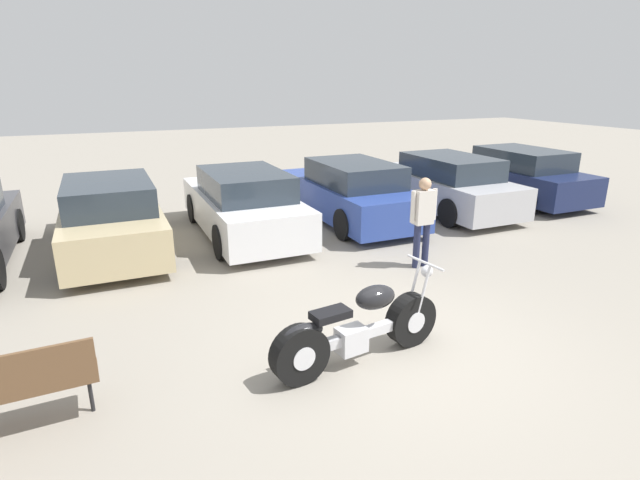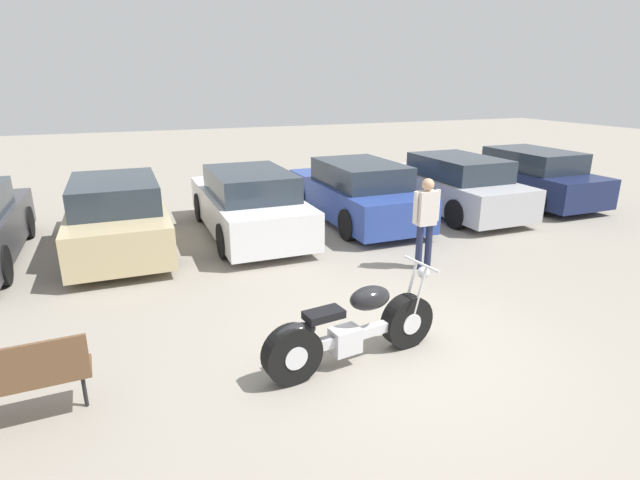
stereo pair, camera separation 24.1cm
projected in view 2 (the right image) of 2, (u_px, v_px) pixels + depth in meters
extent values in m
plane|color=gray|center=(392.00, 348.00, 6.19)|extent=(60.00, 60.00, 0.00)
cylinder|color=black|center=(407.00, 321.00, 6.17)|extent=(0.69, 0.29, 0.67)
cylinder|color=silver|center=(407.00, 321.00, 6.17)|extent=(0.30, 0.25, 0.27)
cylinder|color=black|center=(292.00, 354.00, 5.42)|extent=(0.69, 0.29, 0.67)
cylinder|color=silver|center=(292.00, 354.00, 5.42)|extent=(0.30, 0.25, 0.27)
cube|color=silver|center=(353.00, 335.00, 5.79)|extent=(1.22, 0.28, 0.12)
cube|color=silver|center=(345.00, 340.00, 5.75)|extent=(0.37, 0.28, 0.30)
ellipsoid|color=black|center=(370.00, 298.00, 5.76)|extent=(0.56, 0.39, 0.27)
cube|color=black|center=(324.00, 315.00, 5.49)|extent=(0.47, 0.30, 0.09)
ellipsoid|color=black|center=(296.00, 333.00, 5.37)|extent=(0.50, 0.26, 0.20)
cylinder|color=silver|center=(419.00, 295.00, 6.03)|extent=(0.22, 0.07, 0.73)
cylinder|color=silver|center=(409.00, 290.00, 6.18)|extent=(0.22, 0.07, 0.73)
cylinder|color=silver|center=(422.00, 264.00, 6.03)|extent=(0.12, 0.62, 0.03)
sphere|color=silver|center=(423.00, 272.00, 6.09)|extent=(0.15, 0.15, 0.15)
cylinder|color=silver|center=(323.00, 347.00, 5.79)|extent=(1.21, 0.25, 0.08)
cylinder|color=black|center=(27.00, 222.00, 10.44)|extent=(0.20, 0.66, 0.66)
cylinder|color=black|center=(1.00, 266.00, 8.00)|extent=(0.20, 0.66, 0.66)
cube|color=#C6B284|center=(118.00, 221.00, 9.80)|extent=(1.72, 4.45, 0.74)
cube|color=#28333D|center=(114.00, 193.00, 9.37)|extent=(1.52, 2.31, 0.51)
cylinder|color=black|center=(79.00, 218.00, 10.79)|extent=(0.20, 0.66, 0.66)
cylinder|color=black|center=(156.00, 211.00, 11.36)|extent=(0.20, 0.66, 0.66)
cylinder|color=black|center=(70.00, 258.00, 8.36)|extent=(0.20, 0.66, 0.66)
cylinder|color=black|center=(169.00, 247.00, 8.93)|extent=(0.20, 0.66, 0.66)
cube|color=white|center=(248.00, 209.00, 10.68)|extent=(1.72, 4.45, 0.74)
cube|color=#28333D|center=(250.00, 183.00, 10.25)|extent=(1.52, 2.31, 0.51)
cylinder|color=black|center=(200.00, 207.00, 11.67)|extent=(0.20, 0.66, 0.66)
cylinder|color=black|center=(267.00, 201.00, 12.24)|extent=(0.20, 0.66, 0.66)
cylinder|color=black|center=(224.00, 241.00, 9.24)|extent=(0.20, 0.66, 0.66)
cylinder|color=black|center=(306.00, 232.00, 9.81)|extent=(0.20, 0.66, 0.66)
cube|color=#2D479E|center=(355.00, 198.00, 11.72)|extent=(1.72, 4.45, 0.74)
cube|color=#28333D|center=(360.00, 173.00, 11.29)|extent=(1.52, 2.31, 0.51)
cylinder|color=black|center=(303.00, 197.00, 12.71)|extent=(0.20, 0.66, 0.66)
cylinder|color=black|center=(359.00, 192.00, 13.28)|extent=(0.20, 0.66, 0.66)
cylinder|color=black|center=(348.00, 225.00, 10.28)|extent=(0.20, 0.66, 0.66)
cylinder|color=black|center=(415.00, 217.00, 10.85)|extent=(0.20, 0.66, 0.66)
cube|color=#BCBCC1|center=(450.00, 190.00, 12.53)|extent=(1.72, 4.45, 0.74)
cube|color=#28333D|center=(459.00, 167.00, 12.11)|extent=(1.52, 2.31, 0.51)
cylinder|color=black|center=(394.00, 190.00, 13.53)|extent=(0.20, 0.66, 0.66)
cylinder|color=black|center=(444.00, 185.00, 14.10)|extent=(0.20, 0.66, 0.66)
cylinder|color=black|center=(457.00, 214.00, 11.09)|extent=(0.20, 0.66, 0.66)
cylinder|color=black|center=(513.00, 207.00, 11.66)|extent=(0.20, 0.66, 0.66)
cube|color=#19234C|center=(523.00, 181.00, 13.68)|extent=(1.72, 4.45, 0.74)
cube|color=#28333D|center=(534.00, 160.00, 13.25)|extent=(1.52, 2.31, 0.51)
cylinder|color=black|center=(467.00, 181.00, 14.67)|extent=(0.20, 0.66, 0.66)
cylinder|color=black|center=(510.00, 177.00, 15.24)|extent=(0.20, 0.66, 0.66)
cylinder|color=black|center=(538.00, 201.00, 12.24)|extent=(0.20, 0.66, 0.66)
cylinder|color=black|center=(586.00, 196.00, 12.81)|extent=(0.20, 0.66, 0.66)
cylinder|color=black|center=(84.00, 387.00, 5.03)|extent=(0.04, 0.04, 0.45)
cylinder|color=#232847|center=(419.00, 247.00, 8.69)|extent=(0.12, 0.12, 0.79)
cylinder|color=#232847|center=(428.00, 246.00, 8.75)|extent=(0.12, 0.12, 0.79)
cube|color=silver|center=(426.00, 208.00, 8.51)|extent=(0.34, 0.20, 0.60)
cylinder|color=silver|center=(415.00, 207.00, 8.42)|extent=(0.08, 0.08, 0.55)
cylinder|color=silver|center=(437.00, 205.00, 8.58)|extent=(0.08, 0.08, 0.55)
sphere|color=tan|center=(428.00, 185.00, 8.38)|extent=(0.21, 0.21, 0.21)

